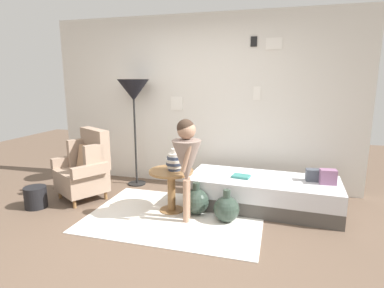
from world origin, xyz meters
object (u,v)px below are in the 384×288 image
daybed (262,193)px  side_table (171,182)px  person_child (187,156)px  book_on_daybed (241,176)px  demijohn_far (226,209)px  demijohn_near (196,201)px  floor_lamp (134,93)px  armchair (86,168)px  magazine_basket (36,197)px  vase_striped (174,161)px

daybed → side_table: side_table is taller
daybed → side_table: 1.19m
side_table → person_child: person_child is taller
book_on_daybed → demijohn_far: bearing=-102.1°
demijohn_near → person_child: bearing=-104.4°
side_table → demijohn_far: side_table is taller
person_child → daybed: bearing=37.9°
demijohn_near → demijohn_far: (0.40, -0.11, -0.01)m
floor_lamp → person_child: bearing=-42.4°
book_on_daybed → demijohn_near: 0.68m
daybed → demijohn_near: demijohn_near is taller
armchair → demijohn_far: armchair is taller
demijohn_far → book_on_daybed: bearing=77.9°
book_on_daybed → magazine_basket: 2.70m
side_table → book_on_daybed: size_ratio=2.52×
floor_lamp → demijohn_near: 1.95m
daybed → book_on_daybed: bearing=-169.6°
side_table → vase_striped: vase_striped is taller
daybed → side_table: bearing=-158.5°
side_table → armchair: bearing=174.9°
demijohn_near → demijohn_far: bearing=-15.0°
person_child → demijohn_near: person_child is taller
armchair → magazine_basket: armchair is taller
demijohn_far → magazine_basket: size_ratio=1.40×
floor_lamp → demijohn_far: floor_lamp is taller
vase_striped → demijohn_near: (0.28, -0.01, -0.49)m
vase_striped → demijohn_near: 0.56m
floor_lamp → demijohn_far: (1.61, -0.94, -1.29)m
daybed → demijohn_far: (-0.38, -0.54, -0.04)m
side_table → vase_striped: size_ratio=2.03×
daybed → person_child: 1.21m
daybed → demijohn_far: size_ratio=4.94×
side_table → vase_striped: (0.04, 0.01, 0.27)m
armchair → book_on_daybed: size_ratio=4.41×
daybed → demijohn_far: 0.66m
floor_lamp → magazine_basket: floor_lamp is taller
book_on_daybed → daybed: bearing=10.4°
daybed → vase_striped: vase_striped is taller
person_child → demijohn_near: 0.66m
floor_lamp → demijohn_near: bearing=-34.7°
demijohn_near → demijohn_far: size_ratio=1.04×
daybed → floor_lamp: 2.38m
demijohn_near → demijohn_far: 0.41m
demijohn_near → daybed: bearing=29.0°
side_table → demijohn_near: size_ratio=1.35×
vase_striped → floor_lamp: size_ratio=0.17×
person_child → magazine_basket: 2.12m
armchair → book_on_daybed: (2.13, 0.27, -0.02)m
vase_striped → demijohn_far: vase_striped is taller
vase_striped → demijohn_far: 0.85m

